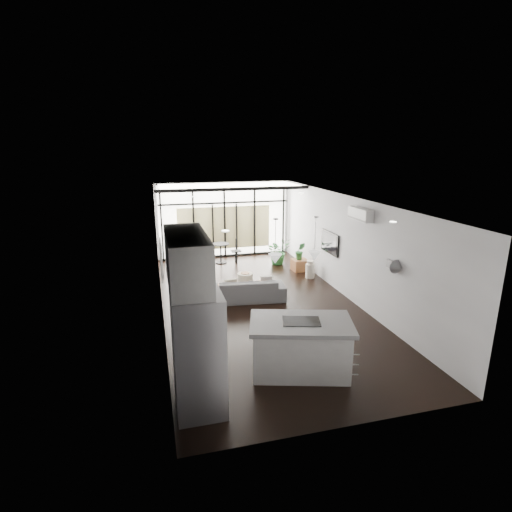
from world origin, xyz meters
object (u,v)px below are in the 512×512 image
milk_can (310,269)px  pouf (245,279)px  fridge (198,352)px  sofa (247,286)px  console_bench (238,293)px  tv (330,243)px  island (300,347)px

milk_can → pouf: bearing=-175.7°
fridge → sofa: 4.72m
console_bench → sofa: bearing=-1.0°
pouf → tv: size_ratio=0.43×
sofa → tv: (2.68, 0.64, 0.90)m
sofa → milk_can: size_ratio=3.59×
fridge → milk_can: size_ratio=3.45×
island → milk_can: bearing=82.1°
console_bench → pouf: console_bench is taller
sofa → tv: bearing=-160.4°
milk_can → tv: (0.31, -0.70, 1.02)m
tv → console_bench: bearing=-168.0°
island → sofa: 3.74m
pouf → sofa: bearing=-100.2°
console_bench → tv: tv is taller
console_bench → milk_can: milk_can is taller
console_bench → milk_can: bearing=27.3°
fridge → pouf: 5.91m
console_bench → pouf: bearing=68.5°
milk_can → console_bench: bearing=-153.3°
fridge → pouf: fridge is taller
sofa → milk_can: sofa is taller
fridge → pouf: bearing=69.6°
console_bench → tv: bearing=12.7°
island → console_bench: 3.77m
island → fridge: (-1.93, -0.58, 0.48)m
sofa → pouf: bearing=-93.9°
island → fridge: size_ratio=0.94×
fridge → island: bearing=16.6°
fridge → milk_can: bearing=53.3°
island → console_bench: (-0.37, 3.75, -0.27)m
island → tv: size_ratio=1.69×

